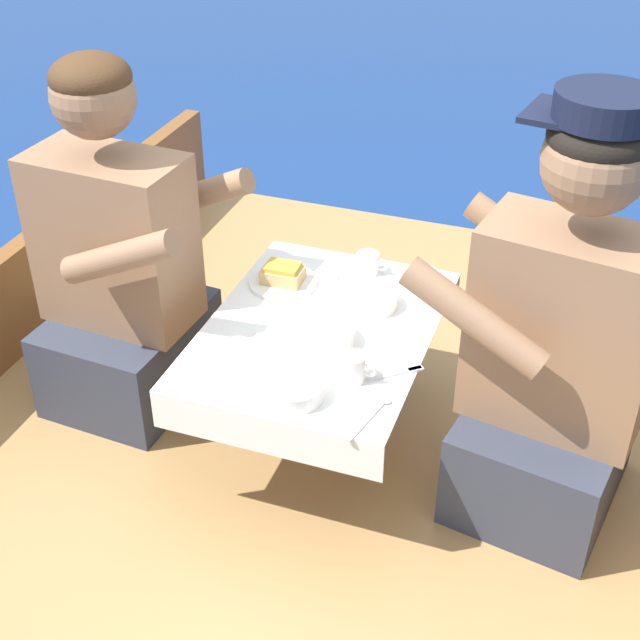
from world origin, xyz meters
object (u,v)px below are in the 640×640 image
tin_can (426,280)px  person_starboard (558,353)px  coffee_cup_starboard (353,367)px  person_port (120,271)px  coffee_cup_port (368,263)px  sandwich (283,273)px

tin_can → person_starboard: bearing=-36.4°
person_starboard → coffee_cup_starboard: size_ratio=11.80×
person_port → person_starboard: person_starboard is taller
person_starboard → tin_can: (-0.37, 0.27, -0.04)m
person_starboard → coffee_cup_port: bearing=-19.3°
coffee_cup_port → person_starboard: bearing=-29.3°
person_port → coffee_cup_port: bearing=27.6°
person_starboard → coffee_cup_starboard: person_starboard is taller
coffee_cup_port → tin_can: size_ratio=1.34×
sandwich → coffee_cup_port: (0.20, 0.13, -0.00)m
sandwich → coffee_cup_starboard: (0.31, -0.34, 0.00)m
person_starboard → tin_can: size_ratio=15.55×
coffee_cup_port → tin_can: 0.17m
tin_can → coffee_cup_port: bearing=170.5°
coffee_cup_starboard → coffee_cup_port: bearing=102.9°
coffee_cup_port → coffee_cup_starboard: (0.11, -0.47, 0.00)m
person_starboard → coffee_cup_port: 0.62m
sandwich → tin_can: bearing=15.9°
person_port → sandwich: size_ratio=8.95×
coffee_cup_starboard → tin_can: bearing=82.2°
person_starboard → coffee_cup_port: person_starboard is taller
coffee_cup_port → coffee_cup_starboard: size_ratio=1.01×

